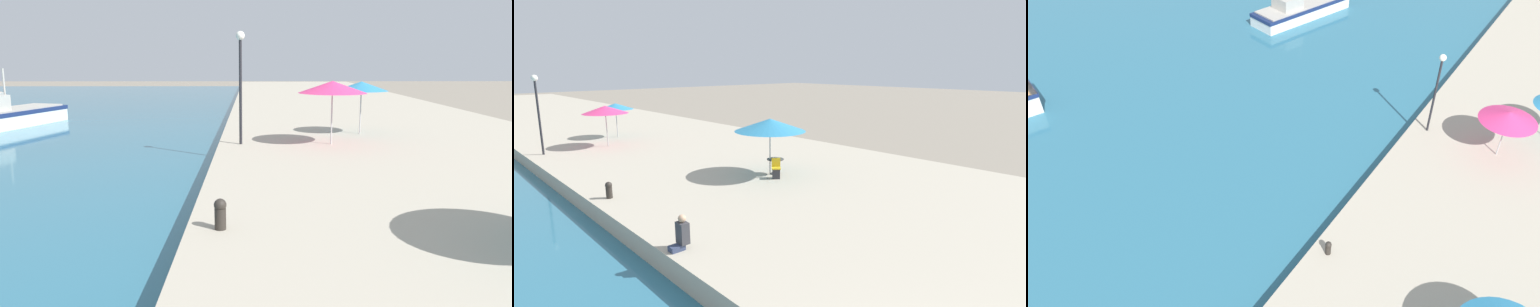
# 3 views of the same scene
# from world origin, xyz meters

# --- Properties ---
(quay_promenade) EXTENTS (16.00, 90.00, 0.73)m
(quay_promenade) POSITION_xyz_m (8.00, 37.00, 0.37)
(quay_promenade) COLOR #B2A893
(quay_promenade) RESTS_ON ground_plane
(fishing_boat_mid) EXTENTS (4.77, 9.00, 3.59)m
(fishing_boat_mid) POSITION_xyz_m (-13.79, 34.97, 0.75)
(fishing_boat_mid) COLOR white
(fishing_boat_mid) RESTS_ON water_basin
(cafe_umbrella_white) EXTENTS (2.79, 2.79, 2.59)m
(cafe_umbrella_white) POSITION_xyz_m (4.66, 24.62, 3.08)
(cafe_umbrella_white) COLOR #B7B7B7
(cafe_umbrella_white) RESTS_ON quay_promenade
(cafe_umbrella_striped) EXTENTS (2.46, 2.46, 2.44)m
(cafe_umbrella_striped) POSITION_xyz_m (6.47, 27.55, 2.95)
(cafe_umbrella_striped) COLOR #B7B7B7
(cafe_umbrella_striped) RESTS_ON quay_promenade
(mooring_bollard) EXTENTS (0.26, 0.26, 0.65)m
(mooring_bollard) POSITION_xyz_m (0.73, 14.17, 1.08)
(mooring_bollard) COLOR #2D2823
(mooring_bollard) RESTS_ON quay_promenade
(lamppost) EXTENTS (0.36, 0.36, 4.56)m
(lamppost) POSITION_xyz_m (0.93, 24.67, 3.82)
(lamppost) COLOR #232328
(lamppost) RESTS_ON quay_promenade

